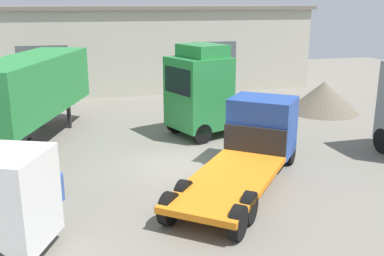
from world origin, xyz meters
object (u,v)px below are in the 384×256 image
Objects in this scene: tractor_unit_green at (206,93)px; oil_drum at (55,187)px; container_trailer_green at (30,89)px; flatbed_truck_blue at (254,140)px; gravel_pile at (323,97)px.

tractor_unit_green is 7.66× the size of oil_drum.
oil_drum is at bearing 21.09° from tractor_unit_green.
container_trailer_green is 1.27× the size of flatbed_truck_blue.
container_trailer_green is 10.78× the size of oil_drum.
container_trailer_green is at bearing -26.20° from tractor_unit_green.
gravel_pile is 4.72× the size of oil_drum.
tractor_unit_green reaches higher than oil_drum.
gravel_pile is at bearing 178.86° from tractor_unit_green.
flatbed_truck_blue is at bearing 5.09° from oil_drum.
oil_drum is (1.09, -6.89, -2.06)m from container_trailer_green.
container_trailer_green reaches higher than oil_drum.
gravel_pile is (7.74, 8.14, -0.38)m from flatbed_truck_blue.
oil_drum is (-6.90, -6.03, -1.62)m from tractor_unit_green.
tractor_unit_green reaches higher than container_trailer_green.
container_trailer_green is (-7.99, 0.86, 0.44)m from tractor_unit_green.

